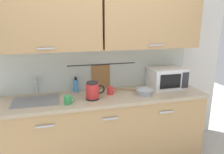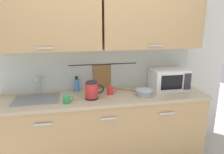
{
  "view_description": "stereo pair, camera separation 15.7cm",
  "coord_description": "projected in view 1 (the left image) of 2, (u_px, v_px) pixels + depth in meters",
  "views": [
    {
      "loc": [
        -0.52,
        -2.07,
        1.78
      ],
      "look_at": [
        0.11,
        0.33,
        1.12
      ],
      "focal_mm": 33.82,
      "sensor_mm": 36.0,
      "label": 1
    },
    {
      "loc": [
        -0.37,
        -2.11,
        1.78
      ],
      "look_at": [
        0.11,
        0.33,
        1.12
      ],
      "focal_mm": 33.82,
      "sensor_mm": 36.0,
      "label": 2
    }
  ],
  "objects": [
    {
      "name": "dish_soap_bottle",
      "position": [
        76.0,
        85.0,
        2.69
      ],
      "size": [
        0.06,
        0.06,
        0.2
      ],
      "color": "#3F8CD8",
      "rests_on": "counter_unit"
    },
    {
      "name": "electric_kettle",
      "position": [
        93.0,
        91.0,
        2.43
      ],
      "size": [
        0.23,
        0.16,
        0.21
      ],
      "color": "black",
      "rests_on": "counter_unit"
    },
    {
      "name": "sink_faucet",
      "position": [
        36.0,
        84.0,
        2.55
      ],
      "size": [
        0.09,
        0.17,
        0.22
      ],
      "color": "#B2B5BA",
      "rests_on": "counter_unit"
    },
    {
      "name": "microwave",
      "position": [
        166.0,
        78.0,
        2.86
      ],
      "size": [
        0.46,
        0.35,
        0.27
      ],
      "color": "white",
      "rests_on": "counter_unit"
    },
    {
      "name": "counter_unit",
      "position": [
        104.0,
        128.0,
        2.68
      ],
      "size": [
        2.53,
        0.64,
        0.9
      ],
      "color": "tan",
      "rests_on": "ground"
    },
    {
      "name": "mug_by_kettle",
      "position": [
        110.0,
        91.0,
        2.61
      ],
      "size": [
        0.12,
        0.08,
        0.09
      ],
      "color": "red",
      "rests_on": "counter_unit"
    },
    {
      "name": "mixing_bowl",
      "position": [
        144.0,
        91.0,
        2.58
      ],
      "size": [
        0.21,
        0.21,
        0.08
      ],
      "color": "#A5ADB7",
      "rests_on": "counter_unit"
    },
    {
      "name": "back_wall_assembly",
      "position": [
        99.0,
        42.0,
        2.63
      ],
      "size": [
        3.7,
        0.41,
        2.5
      ],
      "color": "silver",
      "rests_on": "ground"
    },
    {
      "name": "wooden_spoon",
      "position": [
        129.0,
        90.0,
        2.77
      ],
      "size": [
        0.25,
        0.16,
        0.01
      ],
      "color": "#9E7042",
      "rests_on": "counter_unit"
    },
    {
      "name": "mug_near_sink",
      "position": [
        68.0,
        100.0,
        2.3
      ],
      "size": [
        0.12,
        0.08,
        0.09
      ],
      "color": "green",
      "rests_on": "counter_unit"
    }
  ]
}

